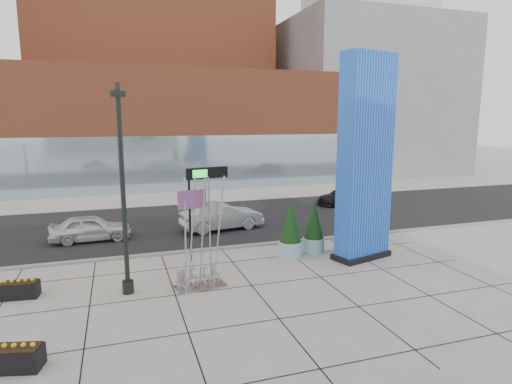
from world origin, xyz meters
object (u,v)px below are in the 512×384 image
object	(u,v)px
concrete_bollard	(181,279)
car_silver_mid	(222,217)
blue_pylon	(365,162)
public_art_sculpture	(201,259)
overhead_street_sign	(205,181)
lamp_post	(124,211)
car_white_west	(91,228)

from	to	relation	value
concrete_bollard	car_silver_mid	xyz separation A→B (m)	(3.57, 8.05, 0.45)
blue_pylon	public_art_sculpture	world-z (taller)	blue_pylon
blue_pylon	overhead_street_sign	size ratio (longest dim) A/B	2.19
public_art_sculpture	concrete_bollard	bearing A→B (deg)	155.91
public_art_sculpture	concrete_bollard	size ratio (longest dim) A/B	6.40
concrete_bollard	car_silver_mid	world-z (taller)	car_silver_mid
lamp_post	concrete_bollard	distance (m)	3.47
car_white_west	car_silver_mid	xyz separation A→B (m)	(7.26, 0.10, 0.09)
blue_pylon	lamp_post	bearing A→B (deg)	169.30
concrete_bollard	overhead_street_sign	bearing A→B (deg)	62.20
overhead_street_sign	car_silver_mid	bearing A→B (deg)	56.23
blue_pylon	concrete_bollard	world-z (taller)	blue_pylon
public_art_sculpture	blue_pylon	bearing A→B (deg)	0.12
lamp_post	concrete_bollard	size ratio (longest dim) A/B	11.30
blue_pylon	overhead_street_sign	world-z (taller)	blue_pylon
blue_pylon	public_art_sculpture	xyz separation A→B (m)	(-7.91, -1.18, -3.38)
concrete_bollard	overhead_street_sign	size ratio (longest dim) A/B	0.16
overhead_street_sign	car_silver_mid	world-z (taller)	overhead_street_sign
car_silver_mid	public_art_sculpture	bearing A→B (deg)	151.64
public_art_sculpture	car_white_west	xyz separation A→B (m)	(-4.42, 8.16, -0.45)
overhead_street_sign	public_art_sculpture	bearing A→B (deg)	-117.43
overhead_street_sign	car_white_west	distance (m)	7.80
public_art_sculpture	car_white_west	size ratio (longest dim) A/B	1.06
lamp_post	car_silver_mid	distance (m)	10.04
blue_pylon	car_silver_mid	bearing A→B (deg)	110.00
public_art_sculpture	car_silver_mid	bearing A→B (deg)	62.71
concrete_bollard	car_white_west	xyz separation A→B (m)	(-3.68, 7.95, 0.36)
lamp_post	car_white_west	xyz separation A→B (m)	(-1.68, 7.90, -2.47)
car_silver_mid	car_white_west	bearing A→B (deg)	81.37
lamp_post	blue_pylon	bearing A→B (deg)	4.91
lamp_post	overhead_street_sign	bearing A→B (deg)	39.84
concrete_bollard	car_silver_mid	bearing A→B (deg)	66.08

